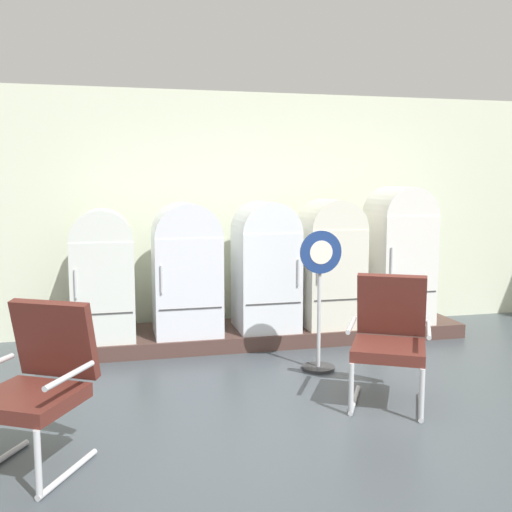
% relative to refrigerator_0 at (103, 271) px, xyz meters
% --- Properties ---
extents(ground, '(12.00, 10.00, 0.05)m').
position_rel_refrigerator_0_xyz_m(ground, '(1.69, -2.93, -0.90)').
color(ground, '#3F474E').
extents(back_wall, '(11.76, 0.12, 2.84)m').
position_rel_refrigerator_0_xyz_m(back_wall, '(1.69, 0.73, 0.56)').
color(back_wall, silver).
rests_on(back_wall, ground).
extents(display_plinth, '(4.70, 0.95, 0.16)m').
position_rel_refrigerator_0_xyz_m(display_plinth, '(1.69, 0.10, -0.79)').
color(display_plinth, '#4C342E').
rests_on(display_plinth, ground).
extents(refrigerator_0, '(0.63, 0.70, 1.36)m').
position_rel_refrigerator_0_xyz_m(refrigerator_0, '(0.00, 0.00, 0.00)').
color(refrigerator_0, silver).
rests_on(refrigerator_0, display_plinth).
extents(refrigerator_1, '(0.71, 0.65, 1.42)m').
position_rel_refrigerator_0_xyz_m(refrigerator_1, '(0.87, -0.02, 0.03)').
color(refrigerator_1, white).
rests_on(refrigerator_1, display_plinth).
extents(refrigerator_2, '(0.66, 0.71, 1.42)m').
position_rel_refrigerator_0_xyz_m(refrigerator_2, '(1.75, 0.00, 0.03)').
color(refrigerator_2, white).
rests_on(refrigerator_2, display_plinth).
extents(refrigerator_3, '(0.65, 0.66, 1.44)m').
position_rel_refrigerator_0_xyz_m(refrigerator_3, '(2.51, -0.02, 0.05)').
color(refrigerator_3, silver).
rests_on(refrigerator_3, display_plinth).
extents(refrigerator_4, '(0.65, 0.71, 1.58)m').
position_rel_refrigerator_0_xyz_m(refrigerator_4, '(3.37, 0.00, 0.12)').
color(refrigerator_4, white).
rests_on(refrigerator_4, display_plinth).
extents(armchair_left, '(0.83, 0.88, 1.03)m').
position_rel_refrigerator_0_xyz_m(armchair_left, '(-0.37, -2.47, -0.31)').
color(armchair_left, silver).
rests_on(armchair_left, ground).
extents(armchair_right, '(0.83, 0.88, 1.03)m').
position_rel_refrigerator_0_xyz_m(armchair_right, '(2.29, -1.99, -0.31)').
color(armchair_right, silver).
rests_on(armchair_right, ground).
extents(sign_stand, '(0.41, 0.32, 1.34)m').
position_rel_refrigerator_0_xyz_m(sign_stand, '(2.00, -1.08, -0.27)').
color(sign_stand, '#2D2D30').
rests_on(sign_stand, ground).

